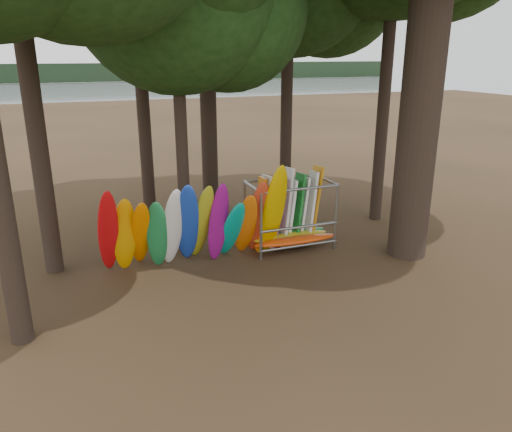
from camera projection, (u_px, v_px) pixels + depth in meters
name	position (u px, v px, depth m)	size (l,w,h in m)	color
ground	(274.00, 275.00, 14.83)	(120.00, 120.00, 0.00)	#47331E
lake	(104.00, 101.00, 68.09)	(160.00, 160.00, 0.00)	gray
far_shore	(84.00, 73.00, 111.86)	(160.00, 4.00, 4.00)	black
kayak_row	(198.00, 225.00, 15.14)	(5.85, 2.01, 3.25)	red
storage_rack	(289.00, 217.00, 16.72)	(2.97, 1.60, 2.73)	gray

